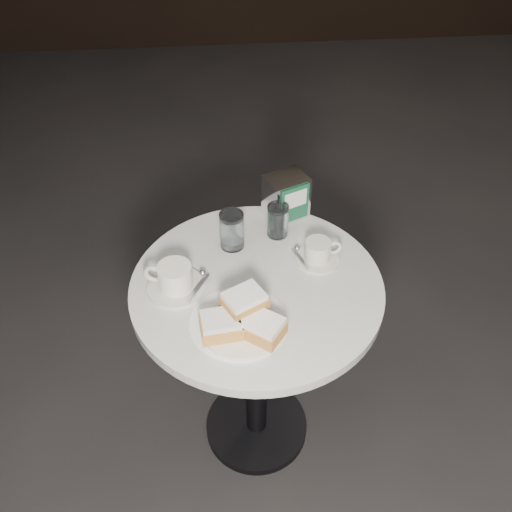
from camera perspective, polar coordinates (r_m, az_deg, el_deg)
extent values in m
plane|color=black|center=(2.16, 0.05, -16.84)|extent=(7.00, 7.00, 0.00)
cylinder|color=black|center=(2.15, 0.05, -16.64)|extent=(0.36, 0.36, 0.03)
cylinder|color=black|center=(1.86, 0.06, -11.07)|extent=(0.07, 0.07, 0.70)
cylinder|color=white|center=(1.58, 0.06, -3.17)|extent=(0.70, 0.70, 0.03)
cylinder|color=white|center=(1.47, -1.72, -6.68)|extent=(0.34, 0.34, 0.00)
cylinder|color=white|center=(1.45, -1.42, -7.22)|extent=(0.24, 0.24, 0.02)
cube|color=gold|center=(1.42, -3.51, -7.07)|extent=(0.11, 0.09, 0.04)
cube|color=white|center=(1.40, -3.56, -6.37)|extent=(0.10, 0.08, 0.02)
cube|color=#CD883F|center=(1.41, 0.63, -7.31)|extent=(0.13, 0.13, 0.04)
cube|color=white|center=(1.39, 0.64, -6.61)|extent=(0.12, 0.12, 0.02)
cube|color=#C2813B|center=(1.43, -1.18, -4.79)|extent=(0.13, 0.12, 0.04)
cube|color=white|center=(1.41, -1.19, -4.06)|extent=(0.12, 0.11, 0.02)
cylinder|color=beige|center=(1.57, -7.95, -3.13)|extent=(0.19, 0.19, 0.01)
cylinder|color=white|center=(1.54, -8.09, -2.05)|extent=(0.11, 0.11, 0.07)
cylinder|color=#936650|center=(1.52, -8.20, -1.26)|extent=(0.10, 0.10, 0.00)
torus|color=beige|center=(1.55, -10.19, -1.77)|extent=(0.06, 0.03, 0.06)
cube|color=silver|center=(1.55, -5.83, -3.19)|extent=(0.07, 0.10, 0.00)
sphere|color=silver|center=(1.58, -5.35, -1.70)|extent=(0.02, 0.02, 0.02)
cylinder|color=beige|center=(1.65, 6.13, -0.27)|extent=(0.14, 0.14, 0.01)
cylinder|color=silver|center=(1.62, 6.21, 0.60)|extent=(0.08, 0.08, 0.06)
cylinder|color=#866549|center=(1.61, 6.27, 1.22)|extent=(0.08, 0.08, 0.00)
torus|color=silver|center=(1.64, 7.82, 0.81)|extent=(0.05, 0.02, 0.05)
cube|color=silver|center=(1.63, 4.49, -0.31)|extent=(0.04, 0.09, 0.00)
sphere|color=silver|center=(1.66, 4.12, 0.78)|extent=(0.02, 0.02, 0.02)
cylinder|color=silver|center=(1.65, -2.43, 2.59)|extent=(0.09, 0.09, 0.12)
cylinder|color=silver|center=(1.65, -2.42, 2.47)|extent=(0.08, 0.08, 0.10)
cylinder|color=white|center=(1.69, 2.18, 3.57)|extent=(0.07, 0.07, 0.10)
cylinder|color=white|center=(1.70, 2.18, 3.46)|extent=(0.06, 0.06, 0.09)
cube|color=silver|center=(1.76, 3.02, 5.95)|extent=(0.15, 0.14, 0.14)
cube|color=#185738|center=(1.72, 3.91, 5.19)|extent=(0.09, 0.04, 0.12)
cube|color=white|center=(1.71, 3.99, 5.67)|extent=(0.07, 0.03, 0.06)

